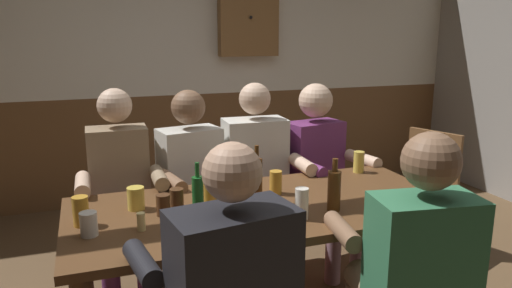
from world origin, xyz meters
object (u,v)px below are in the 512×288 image
condiment_caddy (270,217)px  pint_glass_2 (163,205)px  pint_glass_5 (136,198)px  pint_glass_7 (276,182)px  pint_glass_0 (89,224)px  pint_glass_8 (81,211)px  bottle_0 (334,190)px  person_0 (121,187)px  pint_glass_6 (177,199)px  bottle_1 (257,179)px  table_candle (141,222)px  pint_glass_1 (302,204)px  pint_glass_3 (210,192)px  dining_table (263,222)px  person_1 (195,181)px  chair_empty_far_end (422,190)px  person_2 (258,172)px  wall_dart_cabinet (248,18)px  bottle_2 (198,193)px  person_3 (321,167)px  pint_glass_4 (359,162)px  person_5 (412,260)px  plate_0 (400,201)px

condiment_caddy → pint_glass_2: (-0.44, 0.25, 0.03)m
pint_glass_5 → pint_glass_7: size_ratio=0.88×
pint_glass_0 → pint_glass_8: bearing=103.5°
pint_glass_0 → bottle_0: bearing=-4.0°
person_0 → pint_glass_2: person_0 is taller
pint_glass_6 → bottle_1: bearing=-3.5°
table_candle → pint_glass_5: (0.01, 0.27, 0.02)m
pint_glass_1 → pint_glass_3: bearing=132.8°
dining_table → pint_glass_0: 0.84m
person_1 → chair_empty_far_end: bearing=164.5°
condiment_caddy → bottle_1: bottle_1 is taller
dining_table → person_2: person_2 is taller
pint_glass_3 → pint_glass_5: bearing=177.3°
bottle_0 → pint_glass_6: 0.76m
person_0 → wall_dart_cabinet: wall_dart_cabinet is taller
pint_glass_1 → pint_glass_2: pint_glass_1 is taller
wall_dart_cabinet → pint_glass_0: bearing=-122.6°
bottle_2 → pint_glass_2: 0.17m
person_1 → table_candle: 0.89m
person_0 → person_2: bearing=-179.3°
table_candle → pint_glass_8: (-0.24, 0.14, 0.03)m
dining_table → pint_glass_0: pint_glass_0 is taller
condiment_caddy → bottle_0: size_ratio=0.55×
bottle_1 → person_3: bearing=41.8°
pint_glass_2 → pint_glass_7: bearing=10.2°
dining_table → pint_glass_4: (0.74, 0.34, 0.16)m
person_3 → bottle_1: person_3 is taller
bottle_1 → wall_dart_cabinet: (0.70, 2.18, 0.84)m
dining_table → condiment_caddy: size_ratio=13.55×
bottle_1 → pint_glass_2: size_ratio=2.88×
person_5 → pint_glass_2: person_5 is taller
person_1 → person_5: bearing=103.2°
person_2 → plate_0: size_ratio=5.61×
person_1 → pint_glass_3: person_1 is taller
person_1 → bottle_2: bearing=67.9°
plate_0 → pint_glass_6: size_ratio=2.19×
pint_glass_5 → pint_glass_8: pint_glass_8 is taller
person_3 → pint_glass_2: 1.31m
pint_glass_4 → person_1: bearing=161.0°
person_2 → person_5: bearing=99.7°
person_0 → pint_glass_5: 0.53m
person_0 → chair_empty_far_end: 2.04m
bottle_1 → pint_glass_8: (-0.84, -0.04, -0.05)m
person_1 → pint_glass_6: 0.62m
bottle_0 → pint_glass_0: (-1.11, 0.08, -0.05)m
pint_glass_1 → pint_glass_7: pint_glass_1 is taller
pint_glass_2 → pint_glass_3: bearing=22.7°
wall_dart_cabinet → pint_glass_1: bearing=-103.2°
pint_glass_4 → wall_dart_cabinet: (-0.06, 1.91, 0.89)m
condiment_caddy → pint_glass_7: size_ratio=1.12×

